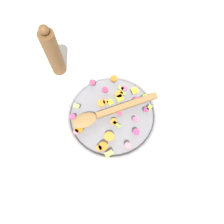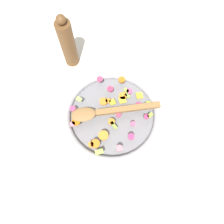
# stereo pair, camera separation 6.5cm
# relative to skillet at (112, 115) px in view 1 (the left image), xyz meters

# --- Properties ---
(ground_plane) EXTENTS (4.00, 4.00, 0.00)m
(ground_plane) POSITION_rel_skillet_xyz_m (0.00, 0.00, -0.02)
(ground_plane) COLOR silver
(skillet) EXTENTS (0.42, 0.42, 0.05)m
(skillet) POSITION_rel_skillet_xyz_m (0.00, 0.00, 0.00)
(skillet) COLOR slate
(skillet) RESTS_ON ground_plane
(chopped_vegetables) EXTENTS (0.32, 0.31, 0.01)m
(chopped_vegetables) POSITION_rel_skillet_xyz_m (0.00, 0.00, 0.03)
(chopped_vegetables) COLOR orange
(chopped_vegetables) RESTS_ON skillet
(wooden_spoon) EXTENTS (0.10, 0.33, 0.01)m
(wooden_spoon) POSITION_rel_skillet_xyz_m (0.00, -0.02, 0.04)
(wooden_spoon) COLOR olive
(wooden_spoon) RESTS_ON chopped_vegetables
(pepper_mill) EXTENTS (0.06, 0.06, 0.25)m
(pepper_mill) POSITION_rel_skillet_xyz_m (-0.25, -0.18, 0.09)
(pepper_mill) COLOR brown
(pepper_mill) RESTS_ON ground_plane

